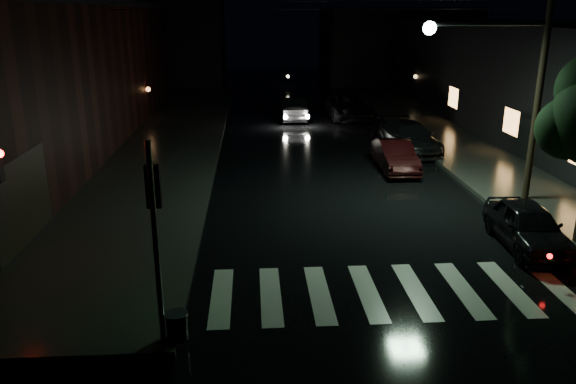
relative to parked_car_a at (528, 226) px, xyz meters
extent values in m
plane|color=black|center=(-7.60, -3.00, -0.66)|extent=(120.00, 120.00, 0.00)
cube|color=#282826|center=(-12.60, 11.00, -0.59)|extent=(6.00, 44.00, 0.15)
cube|color=#282826|center=(2.40, 11.00, -0.59)|extent=(4.00, 44.00, 0.15)
cube|color=black|center=(-19.60, 13.00, 2.84)|extent=(10.00, 36.00, 7.00)
cube|color=black|center=(9.40, 15.00, 2.34)|extent=(10.00, 40.00, 6.00)
cube|color=black|center=(-17.60, 42.00, 3.34)|extent=(14.00, 10.00, 8.00)
cube|color=black|center=(6.40, 42.00, 2.84)|extent=(14.00, 10.00, 7.00)
cube|color=beige|center=(-4.60, -2.50, -0.66)|extent=(9.00, 3.00, 0.01)
cylinder|color=slate|center=(-9.90, -4.50, 1.59)|extent=(0.12, 0.12, 4.20)
cylinder|color=black|center=(-9.60, -4.50, -0.24)|extent=(0.44, 0.44, 0.55)
cylinder|color=slate|center=(-9.60, -4.50, 0.06)|extent=(0.48, 0.48, 0.04)
cube|color=black|center=(-9.90, -4.32, 2.74)|extent=(0.28, 0.16, 0.85)
sphere|color=#0CFF33|center=(-9.90, -4.23, 2.49)|extent=(0.20, 0.20, 0.20)
sphere|color=black|center=(1.00, 0.40, 2.79)|extent=(1.80, 1.80, 1.80)
cylinder|color=black|center=(1.90, 4.00, 3.49)|extent=(0.24, 0.24, 8.00)
cylinder|color=slate|center=(-0.10, 4.00, 5.54)|extent=(4.00, 0.08, 0.08)
sphere|color=#BFFFD8|center=(-2.10, 4.00, 5.44)|extent=(0.44, 0.44, 0.44)
imported|color=black|center=(0.00, 0.00, 0.00)|extent=(1.76, 3.96, 1.32)
imported|color=black|center=(-1.80, 8.48, -0.01)|extent=(1.42, 3.95, 1.30)
imported|color=black|center=(-0.25, 11.91, 0.06)|extent=(2.56, 5.15, 1.44)
imported|color=black|center=(-1.80, 21.06, 0.10)|extent=(2.89, 5.64, 1.52)
imported|color=black|center=(-5.41, 20.80, 0.06)|extent=(1.71, 4.46, 1.45)
camera|label=1|loc=(-7.98, -14.77, 5.94)|focal=35.00mm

